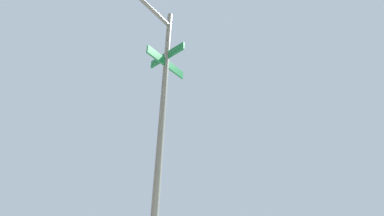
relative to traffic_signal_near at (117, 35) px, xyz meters
The scene contains 1 object.
traffic_signal_near is the anchor object (origin of this frame).
Camera 1 is at (-8.59, -3.84, 1.33)m, focal length 20.27 mm.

